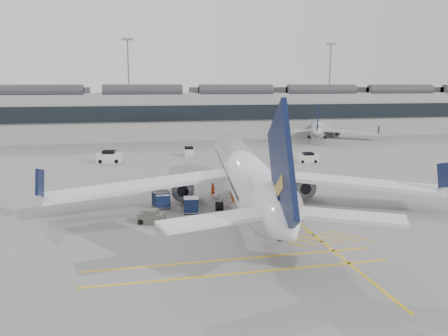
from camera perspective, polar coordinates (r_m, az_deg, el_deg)
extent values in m
plane|color=gray|center=(42.23, -4.50, -6.93)|extent=(220.00, 220.00, 0.00)
cube|color=#9E9E99|center=(112.27, -9.56, 6.83)|extent=(200.00, 20.00, 11.00)
cube|color=black|center=(102.04, -9.30, 7.03)|extent=(200.00, 0.50, 3.60)
cube|color=#38383D|center=(112.04, -9.66, 10.00)|extent=(200.00, 18.00, 1.40)
cylinder|color=slate|center=(125.91, -12.29, 10.33)|extent=(0.44, 0.44, 25.00)
cube|color=slate|center=(126.52, -12.53, 16.09)|extent=(3.00, 0.60, 0.50)
cylinder|color=slate|center=(139.59, 13.59, 10.29)|extent=(0.44, 0.44, 25.00)
cube|color=slate|center=(140.14, 13.83, 15.48)|extent=(3.00, 0.60, 0.50)
cube|color=gold|center=(53.73, 4.67, -3.08)|extent=(0.25, 60.00, 0.01)
cylinder|color=silver|center=(47.83, 2.55, -0.36)|extent=(8.67, 34.57, 4.30)
cone|color=silver|center=(66.90, 0.42, 2.82)|extent=(4.85, 5.09, 4.30)
cone|color=silver|center=(28.69, 7.68, -7.06)|extent=(4.97, 6.00, 4.30)
cube|color=silver|center=(46.23, -10.67, -2.23)|extent=(19.86, 7.63, 0.40)
cube|color=silver|center=(49.00, 15.51, -1.70)|extent=(19.33, 12.05, 0.40)
cylinder|color=slate|center=(48.39, -5.37, -2.48)|extent=(2.91, 4.39, 2.40)
cylinder|color=slate|center=(50.03, 10.01, -2.16)|extent=(2.91, 4.39, 2.40)
cube|color=black|center=(28.54, 7.54, -0.51)|extent=(1.46, 8.67, 9.58)
cylinder|color=black|center=(61.28, 0.95, -0.98)|extent=(0.41, 0.77, 0.73)
cylinder|color=black|center=(45.51, -0.61, -4.99)|extent=(0.91, 1.01, 0.91)
cylinder|color=black|center=(46.26, 6.50, -4.80)|extent=(0.91, 1.01, 0.91)
cylinder|color=silver|center=(111.78, 12.11, 5.20)|extent=(12.69, 23.20, 3.02)
cone|color=silver|center=(125.38, 12.14, 5.77)|extent=(4.08, 4.17, 3.02)
cone|color=silver|center=(97.84, 12.09, 4.64)|extent=(4.34, 4.76, 3.02)
cube|color=silver|center=(110.91, 8.14, 4.91)|extent=(13.89, 4.38, 0.28)
cube|color=silver|center=(110.91, 16.05, 4.61)|extent=(12.04, 11.34, 0.28)
cylinder|color=slate|center=(112.40, 9.71, 4.66)|extent=(2.73, 3.33, 1.69)
cylinder|color=slate|center=(112.40, 14.47, 4.47)|extent=(2.73, 3.33, 1.69)
cube|color=black|center=(98.11, 12.14, 5.97)|extent=(2.74, 5.67, 6.73)
cylinder|color=black|center=(121.19, 12.09, 4.53)|extent=(0.42, 0.56, 0.51)
cylinder|color=black|center=(110.03, 11.02, 4.00)|extent=(0.78, 0.82, 0.64)
cylinder|color=black|center=(110.02, 13.11, 3.92)|extent=(0.78, 0.82, 0.64)
cube|color=beige|center=(53.05, 7.13, -2.88)|extent=(4.56, 3.25, 0.78)
cube|color=black|center=(53.61, 8.02, -1.78)|extent=(3.96, 2.66, 1.65)
cube|color=beige|center=(52.06, 6.16, -2.23)|extent=(1.51, 1.73, 1.00)
cylinder|color=black|center=(51.50, 6.45, -3.44)|extent=(0.53, 0.38, 0.49)
cylinder|color=black|center=(52.62, 5.30, -3.11)|extent=(0.53, 0.38, 0.49)
cylinder|color=black|center=(53.61, 8.91, -2.94)|extent=(0.53, 0.38, 0.49)
cylinder|color=black|center=(54.69, 7.76, -2.64)|extent=(0.53, 0.38, 0.49)
cube|color=gray|center=(44.69, -4.29, -5.71)|extent=(1.71, 1.46, 0.11)
cube|color=#121F46|center=(44.49, -4.31, -4.78)|extent=(1.57, 1.40, 1.35)
cube|color=silver|center=(44.30, -4.32, -3.90)|extent=(1.62, 1.45, 0.09)
cylinder|color=black|center=(44.20, -5.12, -5.99)|extent=(0.21, 0.11, 0.21)
cylinder|color=black|center=(45.18, -5.15, -5.62)|extent=(0.21, 0.11, 0.21)
cylinder|color=black|center=(44.24, -3.42, -5.95)|extent=(0.21, 0.11, 0.21)
cylinder|color=black|center=(45.22, -3.49, -5.58)|extent=(0.21, 0.11, 0.21)
cube|color=gray|center=(47.13, -8.20, -4.90)|extent=(2.08, 1.91, 0.12)
cube|color=#121F46|center=(46.93, -8.23, -3.96)|extent=(1.92, 1.81, 1.45)
cube|color=silver|center=(46.74, -8.25, -3.07)|extent=(1.99, 1.87, 0.10)
cylinder|color=black|center=(46.39, -8.69, -5.26)|extent=(0.24, 0.17, 0.22)
cylinder|color=black|center=(47.36, -9.25, -4.94)|extent=(0.24, 0.17, 0.22)
cylinder|color=black|center=(46.96, -7.14, -5.02)|extent=(0.24, 0.17, 0.22)
cylinder|color=black|center=(47.91, -7.72, -4.72)|extent=(0.24, 0.17, 0.22)
cube|color=gray|center=(46.80, -8.00, -5.04)|extent=(1.52, 1.26, 0.11)
cube|color=#121F46|center=(46.62, -8.02, -4.20)|extent=(1.39, 1.22, 1.28)
cube|color=silver|center=(46.45, -8.05, -3.40)|extent=(1.44, 1.26, 0.09)
cylinder|color=black|center=(46.33, -8.73, -5.30)|extent=(0.20, 0.09, 0.19)
cylinder|color=black|center=(47.26, -8.78, -4.98)|extent=(0.20, 0.09, 0.19)
cylinder|color=black|center=(46.39, -7.20, -5.24)|extent=(0.20, 0.09, 0.19)
cylinder|color=black|center=(47.32, -7.28, -4.92)|extent=(0.20, 0.09, 0.19)
cube|color=gray|center=(51.36, -5.33, -3.52)|extent=(2.20, 2.01, 0.13)
cube|color=#121F46|center=(51.16, -5.34, -2.60)|extent=(2.03, 1.90, 1.54)
cube|color=silver|center=(50.99, -5.36, -1.72)|extent=(2.10, 1.97, 0.11)
cylinder|color=black|center=(51.00, -6.29, -3.73)|extent=(0.26, 0.18, 0.23)
cylinder|color=black|center=(52.10, -5.98, -3.41)|extent=(0.26, 0.18, 0.23)
cylinder|color=black|center=(50.67, -4.65, -3.79)|extent=(0.26, 0.18, 0.23)
cylinder|color=black|center=(51.78, -4.38, -3.48)|extent=(0.26, 0.18, 0.23)
imported|color=#F9410D|center=(50.80, -1.45, -2.89)|extent=(0.72, 0.66, 1.66)
imported|color=orange|center=(48.45, 1.02, -3.36)|extent=(1.23, 1.21, 2.00)
cube|color=#484C40|center=(41.94, -9.45, -6.43)|extent=(2.68, 2.11, 0.94)
cube|color=#484C40|center=(41.78, -9.47, -5.70)|extent=(1.44, 1.44, 0.47)
cylinder|color=black|center=(41.72, -10.80, -6.94)|extent=(0.57, 0.40, 0.52)
cylinder|color=black|center=(42.82, -10.28, -6.46)|extent=(0.57, 0.40, 0.52)
cylinder|color=black|center=(41.23, -8.55, -7.08)|extent=(0.57, 0.40, 0.52)
cylinder|color=black|center=(42.34, -8.10, -6.59)|extent=(0.57, 0.40, 0.52)
cone|color=#F24C0A|center=(65.72, 3.71, -0.31)|extent=(0.35, 0.35, 0.49)
cone|color=#F24C0A|center=(52.19, 9.12, -3.28)|extent=(0.41, 0.41, 0.56)
cube|color=silver|center=(76.11, -14.78, 1.28)|extent=(4.22, 2.47, 1.56)
cube|color=black|center=(75.97, -14.81, 1.98)|extent=(2.22, 2.12, 0.67)
cylinder|color=black|center=(75.56, -15.87, 0.81)|extent=(0.69, 0.32, 0.67)
cylinder|color=black|center=(77.28, -15.63, 1.04)|extent=(0.69, 0.32, 0.67)
cylinder|color=black|center=(75.11, -13.87, 0.85)|extent=(0.69, 0.32, 0.67)
cylinder|color=black|center=(76.84, -13.67, 1.08)|extent=(0.69, 0.32, 0.67)
cube|color=silver|center=(80.95, -4.63, 2.05)|extent=(1.91, 3.46, 1.30)
cube|color=black|center=(80.83, -4.63, 2.61)|extent=(1.70, 1.78, 0.56)
cylinder|color=black|center=(79.95, -4.04, 1.68)|extent=(0.24, 0.57, 0.56)
cylinder|color=black|center=(79.86, -5.10, 1.66)|extent=(0.24, 0.57, 0.56)
cylinder|color=black|center=(82.16, -4.15, 1.92)|extent=(0.24, 0.57, 0.56)
cylinder|color=black|center=(82.07, -5.19, 1.90)|extent=(0.24, 0.57, 0.56)
cube|color=silver|center=(75.06, 10.90, 1.21)|extent=(3.51, 2.09, 1.29)
cube|color=black|center=(74.94, 10.92, 1.80)|extent=(1.85, 1.77, 0.55)
cylinder|color=black|center=(74.14, 10.22, 0.82)|extent=(0.57, 0.28, 0.55)
cylinder|color=black|center=(75.54, 9.94, 1.01)|extent=(0.57, 0.28, 0.55)
cylinder|color=black|center=(74.72, 11.86, 0.84)|extent=(0.57, 0.28, 0.55)
cylinder|color=black|center=(76.12, 11.55, 1.03)|extent=(0.57, 0.28, 0.55)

